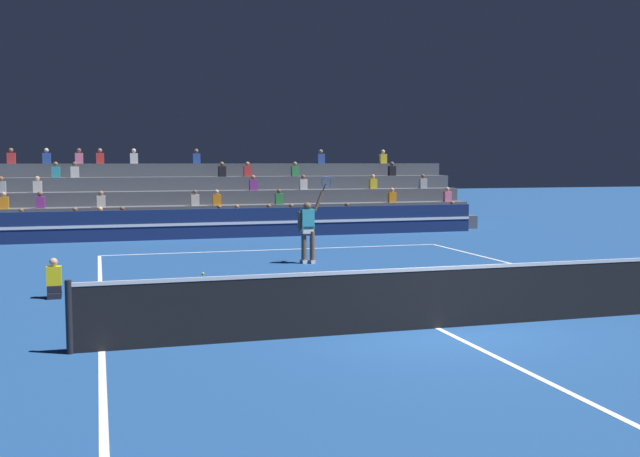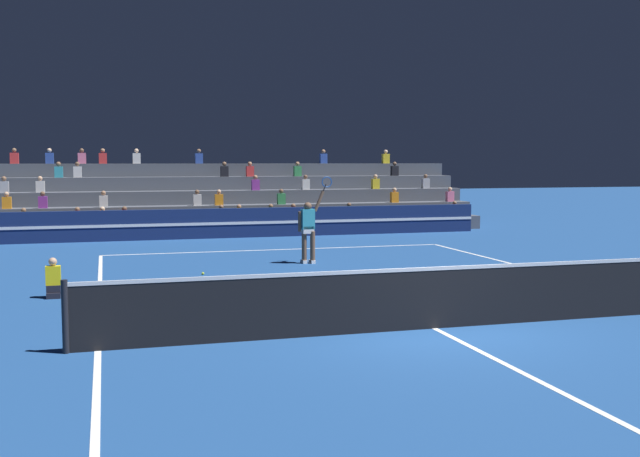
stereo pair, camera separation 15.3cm
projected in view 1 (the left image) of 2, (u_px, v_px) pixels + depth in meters
ground_plane at (437, 328)px, 12.75m from camera, size 120.00×120.00×0.00m
court_lines at (437, 328)px, 12.75m from camera, size 11.10×23.90×0.01m
tennis_net at (438, 297)px, 12.70m from camera, size 12.00×0.10×1.10m
sponsor_banner_wall at (251, 223)px, 28.07m from camera, size 18.00×0.26×1.10m
bleacher_stand at (233, 205)px, 31.66m from camera, size 19.81×4.75×3.38m
ball_kid_courtside at (54, 282)px, 15.54m from camera, size 0.30×0.36×0.84m
tennis_player at (308, 228)px, 20.80m from camera, size 1.06×0.33×2.47m
tennis_ball at (203, 274)px, 18.74m from camera, size 0.07×0.07×0.07m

